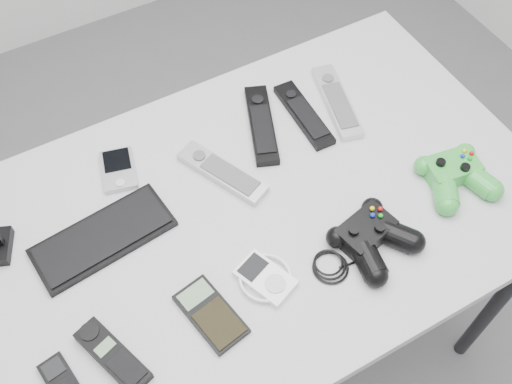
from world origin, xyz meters
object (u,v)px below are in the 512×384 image
desk (262,223)px  mobile_phone (62,382)px  remote_black_b (304,114)px  remote_silver_b (337,101)px  mp3_player (265,278)px  cordless_handset (113,356)px  calculator (211,314)px  remote_black_a (261,124)px  remote_silver_a (222,172)px  pda (118,169)px  pda_keyboard (103,237)px  controller_black (372,236)px  controller_green (456,174)px

desk → mobile_phone: mobile_phone is taller
remote_black_b → remote_silver_b: bearing=-0.6°
mobile_phone → mp3_player: (0.41, 0.00, 0.00)m
desk → cordless_handset: bearing=-158.6°
remote_black_b → calculator: remote_black_b is taller
remote_black_a → remote_black_b: bearing=10.5°
remote_black_b → remote_black_a: bearing=171.0°
remote_silver_a → mp3_player: size_ratio=1.91×
desk → pda: (-0.23, 0.23, 0.08)m
mp3_player → remote_black_a: bearing=40.5°
desk → mobile_phone: (-0.49, -0.16, 0.08)m
pda_keyboard → calculator: bearing=-71.6°
cordless_handset → remote_black_b: bearing=9.2°
remote_black_b → mp3_player: bearing=-129.4°
pda_keyboard → remote_black_a: 0.44m
remote_silver_a → mobile_phone: remote_silver_a is taller
desk → remote_silver_b: bearing=29.2°
mobile_phone → controller_black: (0.64, -0.03, 0.02)m
calculator → pda: bearing=83.2°
calculator → controller_green: 0.60m
desk → mobile_phone: bearing=-162.4°
controller_black → remote_silver_a: bearing=109.5°
remote_black_a → cordless_handset: size_ratio=1.44×
cordless_handset → pda_keyboard: bearing=54.0°
pda_keyboard → remote_black_b: 0.54m
pda_keyboard → remote_black_a: size_ratio=1.24×
mobile_phone → controller_black: 0.64m
cordless_handset → controller_black: (0.54, -0.03, 0.01)m
controller_black → mp3_player: bearing=160.0°
pda_keyboard → remote_silver_a: (0.29, 0.02, 0.00)m
mobile_phone → controller_black: bearing=-11.7°
remote_silver_b → mobile_phone: bearing=-143.3°
desk → remote_black_b: bearing=39.5°
cordless_handset → controller_green: bearing=-18.4°
desk → pda_keyboard: size_ratio=4.24×
remote_black_b → controller_black: size_ratio=0.77×
remote_silver_a → remote_black_b: size_ratio=1.02×
controller_black → desk: bearing=115.9°
pda → remote_black_b: 0.44m
remote_silver_b → remote_black_a: bearing=-172.9°
controller_green → calculator: bearing=-168.6°
pda_keyboard → remote_black_a: bearing=7.3°
pda → mobile_phone: same height
calculator → pda_keyboard: bearing=104.2°
remote_black_a → calculator: remote_black_a is taller
remote_silver_b → controller_green: (0.10, -0.31, 0.02)m
remote_silver_b → mp3_player: remote_silver_b is taller
remote_silver_a → remote_black_b: 0.25m
desk → remote_black_b: remote_black_b is taller
cordless_handset → mp3_player: bearing=-18.9°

